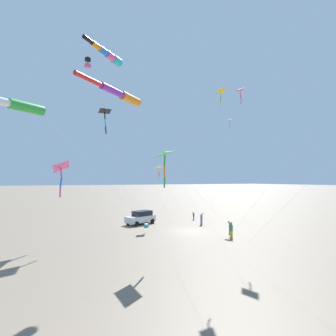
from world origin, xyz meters
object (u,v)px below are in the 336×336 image
at_px(cooler_box, 146,225).
at_px(person_child_green_jacket, 194,216).
at_px(person_child_grey_jacket, 230,227).
at_px(kite_windsock_black_fish_shape, 108,55).
at_px(parked_car, 141,217).
at_px(kite_delta_yellow_midlevel, 220,92).
at_px(kite_delta_striped_overhead, 229,120).
at_px(kite_delta_purple_drifting, 240,91).
at_px(kite_windsock_long_streamer_left, 8,103).
at_px(kite_delta_red_high_left, 60,167).
at_px(kite_delta_orange_high_right, 165,154).
at_px(kite_windsock_rainbow_low_near, 121,95).
at_px(kite_delta_white_trailing, 159,168).
at_px(person_bystander_far, 201,218).
at_px(kite_delta_long_streamer_right, 105,111).
at_px(person_adult_flyer, 231,229).
at_px(kite_box_blue_topmost, 88,63).

distance_m(cooler_box, person_child_green_jacket, 9.21).
bearing_deg(person_child_grey_jacket, person_child_green_jacket, 172.79).
bearing_deg(cooler_box, kite_windsock_black_fish_shape, -51.76).
relative_size(parked_car, cooler_box, 7.50).
bearing_deg(kite_delta_yellow_midlevel, kite_delta_striped_overhead, 138.56).
relative_size(person_child_green_jacket, kite_delta_purple_drifting, 0.07).
bearing_deg(kite_delta_striped_overhead, kite_windsock_long_streamer_left, -69.72).
relative_size(person_child_green_jacket, kite_delta_striped_overhead, 0.07).
distance_m(kite_delta_red_high_left, kite_delta_orange_high_right, 11.30).
xyz_separation_m(kite_windsock_rainbow_low_near, kite_windsock_black_fish_shape, (-7.50, 0.46, 6.81)).
height_order(kite_delta_white_trailing, kite_delta_purple_drifting, kite_delta_purple_drifting).
bearing_deg(person_bystander_far, kite_delta_long_streamer_right, -90.94).
xyz_separation_m(person_adult_flyer, kite_windsock_black_fish_shape, (-4.80, -12.43, 18.81)).
relative_size(kite_box_blue_topmost, kite_delta_orange_high_right, 1.81).
xyz_separation_m(kite_delta_white_trailing, kite_delta_red_high_left, (5.11, -12.99, -0.43)).
relative_size(person_child_grey_jacket, kite_delta_striped_overhead, 0.08).
xyz_separation_m(kite_delta_long_streamer_right, kite_delta_purple_drifting, (7.91, 13.87, 2.03)).
relative_size(kite_delta_long_streamer_right, kite_delta_purple_drifting, 0.88).
bearing_deg(kite_delta_orange_high_right, kite_delta_striped_overhead, 126.64).
distance_m(parked_car, kite_delta_long_streamer_right, 15.32).
relative_size(kite_delta_long_streamer_right, kite_box_blue_topmost, 0.67).
bearing_deg(person_child_green_jacket, kite_windsock_rainbow_low_near, -46.06).
bearing_deg(person_adult_flyer, kite_delta_white_trailing, -159.31).
bearing_deg(kite_delta_yellow_midlevel, kite_delta_orange_high_right, -95.95).
distance_m(parked_car, kite_delta_white_trailing, 7.49).
distance_m(kite_delta_long_streamer_right, kite_delta_orange_high_right, 12.83).
height_order(parked_car, person_child_green_jacket, parked_car).
relative_size(cooler_box, kite_windsock_black_fish_shape, 0.03).
relative_size(kite_delta_red_high_left, kite_delta_purple_drifting, 0.65).
xyz_separation_m(cooler_box, kite_windsock_black_fish_shape, (4.96, -6.29, 19.56)).
bearing_deg(kite_delta_orange_high_right, kite_windsock_black_fish_shape, -155.70).
bearing_deg(cooler_box, person_bystander_far, 77.43).
height_order(kite_delta_long_streamer_right, kite_delta_yellow_midlevel, kite_delta_long_streamer_right).
xyz_separation_m(person_child_green_jacket, kite_delta_striped_overhead, (2.06, 5.50, 15.22)).
bearing_deg(parked_car, person_adult_flyer, 26.44).
xyz_separation_m(kite_delta_long_streamer_right, kite_delta_red_high_left, (2.84, -4.91, -6.97)).
xyz_separation_m(kite_windsock_black_fish_shape, kite_delta_orange_high_right, (7.40, 3.34, -11.36)).
distance_m(kite_delta_purple_drifting, kite_delta_orange_high_right, 13.91).
distance_m(kite_delta_yellow_midlevel, kite_windsock_long_streamer_left, 17.53).
distance_m(cooler_box, kite_delta_long_streamer_right, 15.53).
bearing_deg(person_child_green_jacket, kite_delta_yellow_midlevel, -22.30).
height_order(kite_box_blue_topmost, kite_windsock_long_streamer_left, kite_box_blue_topmost).
bearing_deg(kite_delta_white_trailing, person_bystander_far, 65.25).
bearing_deg(kite_windsock_rainbow_low_near, kite_delta_long_streamer_right, 175.72).
bearing_deg(person_child_green_jacket, kite_delta_striped_overhead, 69.45).
xyz_separation_m(kite_delta_long_streamer_right, kite_box_blue_topmost, (-3.01, -1.65, 6.89)).
height_order(cooler_box, kite_windsock_long_streamer_left, kite_windsock_long_streamer_left).
bearing_deg(kite_windsock_rainbow_low_near, kite_delta_red_high_left, -153.37).
bearing_deg(kite_windsock_rainbow_low_near, kite_delta_orange_high_right, 91.46).
bearing_deg(kite_delta_red_high_left, kite_windsock_rainbow_low_near, 26.63).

